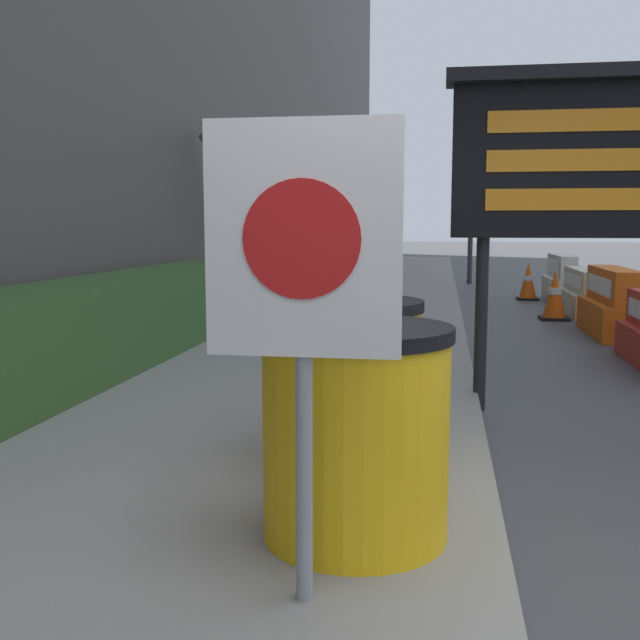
% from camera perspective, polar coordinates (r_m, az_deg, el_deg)
% --- Properties ---
extents(ground_plane, '(120.00, 120.00, 0.00)m').
position_cam_1_polar(ground_plane, '(3.15, 14.63, -21.15)').
color(ground_plane, '#3F3F42').
extents(sidewalk_left, '(4.02, 56.00, 0.15)m').
position_cam_1_polar(sidewalk_left, '(3.54, -21.46, -16.78)').
color(sidewalk_left, gray).
rests_on(sidewalk_left, ground_plane).
extents(hedge_strip, '(0.90, 6.55, 0.83)m').
position_cam_1_polar(hedge_strip, '(7.75, -14.50, 0.25)').
color(hedge_strip, '#335628').
rests_on(hedge_strip, sidewalk_left).
extents(bare_tree, '(1.42, 1.74, 2.84)m').
position_cam_1_polar(bare_tree, '(11.52, -5.70, 7.98)').
color(bare_tree, '#4C3D2D').
rests_on(bare_tree, sidewalk_left).
extents(barrel_drum_foreground, '(0.83, 0.83, 0.92)m').
position_cam_1_polar(barrel_drum_foreground, '(3.23, 2.72, -8.48)').
color(barrel_drum_foreground, yellow).
rests_on(barrel_drum_foreground, sidewalk_left).
extents(barrel_drum_middle, '(0.83, 0.83, 0.92)m').
position_cam_1_polar(barrel_drum_middle, '(4.26, 2.29, -4.60)').
color(barrel_drum_middle, yellow).
rests_on(barrel_drum_middle, sidewalk_left).
extents(warning_sign, '(0.67, 0.08, 1.69)m').
position_cam_1_polar(warning_sign, '(2.53, -1.32, 3.67)').
color(warning_sign, gray).
rests_on(warning_sign, sidewalk_left).
extents(message_board, '(2.66, 0.36, 2.63)m').
position_cam_1_polar(message_board, '(6.17, 22.16, 11.41)').
color(message_board, black).
rests_on(message_board, ground_plane).
extents(jersey_barrier_orange_far, '(0.62, 1.81, 0.90)m').
position_cam_1_polar(jersey_barrier_orange_far, '(10.74, 21.43, 1.01)').
color(jersey_barrier_orange_far, orange).
rests_on(jersey_barrier_orange_far, ground_plane).
extents(jersey_barrier_cream, '(0.50, 1.87, 0.75)m').
position_cam_1_polar(jersey_barrier_cream, '(12.98, 19.33, 1.83)').
color(jersey_barrier_cream, beige).
rests_on(jersey_barrier_cream, ground_plane).
extents(jersey_barrier_white, '(0.51, 1.79, 0.89)m').
position_cam_1_polar(jersey_barrier_white, '(15.16, 17.90, 2.86)').
color(jersey_barrier_white, silver).
rests_on(jersey_barrier_white, ground_plane).
extents(traffic_cone_near, '(0.44, 0.44, 0.79)m').
position_cam_1_polar(traffic_cone_near, '(12.17, 17.46, 1.82)').
color(traffic_cone_near, black).
rests_on(traffic_cone_near, ground_plane).
extents(traffic_cone_mid, '(0.42, 0.42, 0.74)m').
position_cam_1_polar(traffic_cone_mid, '(15.23, 15.58, 2.86)').
color(traffic_cone_mid, black).
rests_on(traffic_cone_mid, ground_plane).
extents(traffic_light_near_curb, '(0.28, 0.44, 3.59)m').
position_cam_1_polar(traffic_light_near_curb, '(18.90, 11.52, 10.65)').
color(traffic_light_near_curb, '#2D2D30').
rests_on(traffic_light_near_curb, ground_plane).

